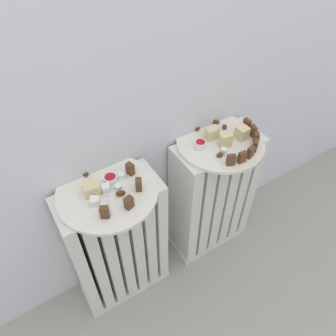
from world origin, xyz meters
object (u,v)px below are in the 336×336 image
plate_right (220,142)px  fork (108,201)px  radiator_right (212,197)px  plate_left (107,192)px  jam_bowl_left (110,179)px  radiator_left (118,245)px  jam_bowl_right (200,144)px

plate_right → fork: 0.45m
radiator_right → plate_right: plate_right is taller
plate_right → fork: bearing=-175.1°
plate_left → jam_bowl_left: 0.04m
fork → plate_right: bearing=4.9°
jam_bowl_left → fork: size_ratio=0.47×
radiator_left → plate_right: (0.43, 0.00, 0.30)m
jam_bowl_left → fork: jam_bowl_left is taller
radiator_left → radiator_right: same height
plate_right → jam_bowl_right: 0.08m
radiator_left → plate_left: 0.30m
plate_left → jam_bowl_left: (0.03, 0.03, 0.02)m
radiator_right → fork: fork is taller
plate_left → radiator_right: bearing=0.0°
radiator_left → jam_bowl_right: bearing=1.5°
radiator_right → fork: 0.54m
plate_left → jam_bowl_left: bearing=46.1°
jam_bowl_left → radiator_left: bearing=-133.9°
radiator_left → plate_left: bearing=63.4°
radiator_right → plate_left: (-0.43, 0.00, 0.30)m
jam_bowl_right → fork: (-0.37, -0.05, -0.01)m
radiator_left → fork: bearing=-111.0°
plate_left → jam_bowl_right: jam_bowl_right is taller
radiator_right → plate_left: size_ratio=1.87×
plate_left → jam_bowl_right: size_ratio=8.03×
jam_bowl_left → jam_bowl_right: bearing=-3.0°
radiator_left → fork: fork is taller
plate_left → jam_bowl_right: (0.35, 0.01, 0.02)m
plate_right → jam_bowl_left: 0.41m
jam_bowl_right → plate_right: bearing=-6.6°
radiator_left → jam_bowl_left: size_ratio=13.90×
radiator_left → radiator_right: 0.43m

